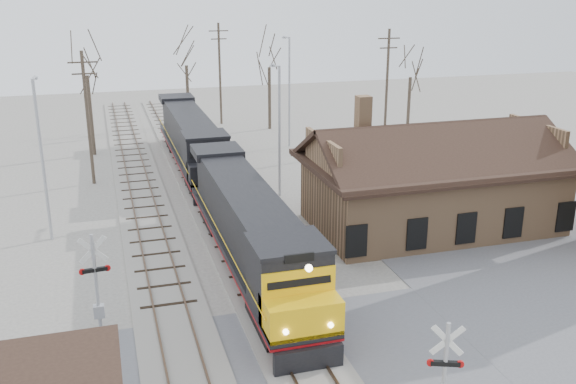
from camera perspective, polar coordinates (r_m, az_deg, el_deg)
The scene contains 19 objects.
ground at distance 25.99m, azimuth 1.28°, elevation -14.84°, with size 140.00×140.00×0.00m, color #A8A398.
road at distance 25.99m, azimuth 1.28°, elevation -14.81°, with size 60.00×9.00×0.03m, color #5D5D62.
track_main at distance 39.01m, azimuth -5.45°, elevation -3.13°, with size 3.40×90.00×0.24m.
track_siding at distance 38.49m, azimuth -12.05°, elevation -3.77°, with size 3.40×90.00×0.24m.
depot at distance 39.51m, azimuth 12.64°, elevation 0.38°, with size 15.20×9.31×7.90m.
locomotive_lead at distance 32.28m, azimuth -3.31°, elevation -3.41°, with size 2.96×19.85×4.41m.
locomotive_trailing at distance 51.25m, azimuth -8.53°, elevation 4.56°, with size 2.96×19.85×4.17m.
crossbuck_near at distance 21.96m, azimuth 13.66°, elevation -16.22°, with size 1.12×0.50×4.12m.
crossbuck_far at distance 28.03m, azimuth -16.64°, elevation -8.20°, with size 1.28×0.34×4.48m.
streetlight_a at distance 38.26m, azimuth -21.05°, elevation 3.32°, with size 0.25×2.04×9.26m.
streetlight_b at distance 43.60m, azimuth -0.81°, elevation 6.03°, with size 0.25×2.04×8.97m.
streetlight_c at distance 57.46m, azimuth 0.08°, elevation 9.35°, with size 0.25×2.04×9.71m.
utility_pole_a at distance 48.40m, azimuth -17.38°, elevation 6.46°, with size 2.00×0.24×9.66m.
utility_pole_b at distance 67.47m, azimuth -6.08°, elevation 10.55°, with size 2.00×0.24×10.33m.
utility_pole_c at distance 57.22m, azimuth 8.77°, elevation 9.16°, with size 2.00×0.24×10.45m.
tree_b at distance 56.65m, azimuth -17.55°, elevation 10.96°, with size 4.53×4.53×11.11m.
tree_c at distance 67.27m, azimuth -9.06°, elevation 11.90°, with size 4.09×4.09×10.02m.
tree_d at distance 64.49m, azimuth -1.68°, elevation 11.90°, with size 4.13×4.13×10.11m.
tree_e at distance 63.23m, azimuth 10.87°, elevation 10.80°, with size 3.70×3.70×9.08m.
Camera 1 is at (-6.74, -20.76, 14.12)m, focal length 40.00 mm.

